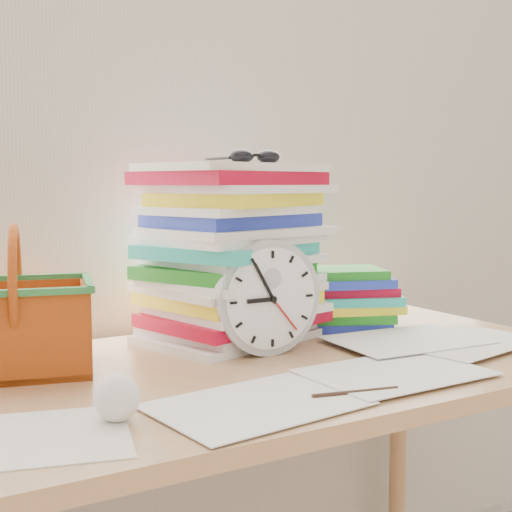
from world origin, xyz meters
TOP-DOWN VIEW (x-y plane):
  - curtain at (0.00, 1.98)m, footprint 2.40×0.01m
  - desk at (0.00, 1.60)m, footprint 1.40×0.70m
  - paper_stack at (0.09, 1.80)m, footprint 0.45×0.41m
  - clock at (0.07, 1.65)m, footprint 0.22×0.04m
  - sunglasses at (0.14, 1.79)m, footprint 0.14×0.12m
  - book_stack at (0.37, 1.77)m, footprint 0.29×0.26m
  - basket at (-0.37, 1.76)m, footprint 0.30×0.26m
  - crumpled_ball at (-0.31, 1.42)m, footprint 0.07×0.07m
  - pen at (0.05, 1.34)m, footprint 0.14×0.04m
  - scattered_papers at (0.00, 1.60)m, footprint 1.26×0.42m

SIDE VIEW (x-z plane):
  - desk at x=0.00m, z-range 0.30..1.05m
  - pen at x=0.05m, z-range 0.75..0.76m
  - scattered_papers at x=0.00m, z-range 0.75..0.77m
  - crumpled_ball at x=-0.31m, z-range 0.75..0.82m
  - book_stack at x=0.37m, z-range 0.75..0.89m
  - clock at x=0.07m, z-range 0.75..0.97m
  - basket at x=-0.37m, z-range 0.75..1.01m
  - paper_stack at x=0.09m, z-range 0.75..1.12m
  - sunglasses at x=0.14m, z-range 1.12..1.15m
  - curtain at x=0.00m, z-range 0.05..2.55m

